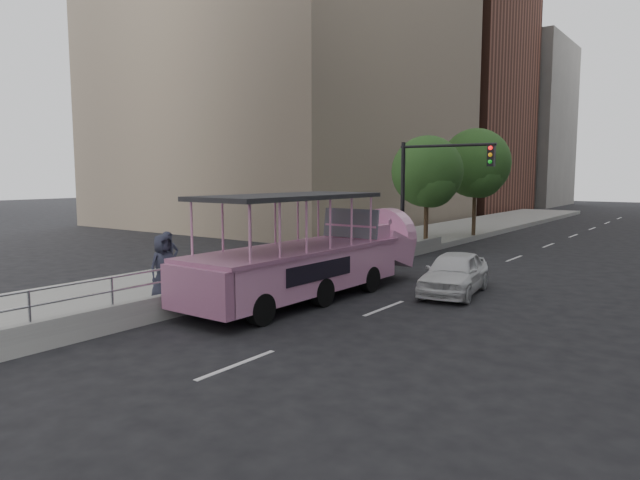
% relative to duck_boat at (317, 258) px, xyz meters
% --- Properties ---
extents(ground, '(160.00, 160.00, 0.00)m').
position_rel_duck_boat_xyz_m(ground, '(1.59, -4.26, -1.20)').
color(ground, black).
extents(sidewalk, '(5.50, 80.00, 0.30)m').
position_rel_duck_boat_xyz_m(sidewalk, '(-4.16, 5.74, -1.05)').
color(sidewalk, '#989893').
rests_on(sidewalk, ground).
extents(kerb_wall, '(0.24, 30.00, 0.36)m').
position_rel_duck_boat_xyz_m(kerb_wall, '(-1.53, -2.26, -0.72)').
color(kerb_wall, '#989893').
rests_on(kerb_wall, sidewalk).
extents(guardrail, '(0.07, 22.00, 0.71)m').
position_rel_duck_boat_xyz_m(guardrail, '(-1.53, -2.26, -0.05)').
color(guardrail, silver).
rests_on(guardrail, kerb_wall).
extents(duck_boat, '(2.57, 9.76, 3.23)m').
position_rel_duck_boat_xyz_m(duck_boat, '(0.00, 0.00, 0.00)').
color(duck_boat, black).
rests_on(duck_boat, ground).
extents(car, '(2.19, 4.18, 1.36)m').
position_rel_duck_boat_xyz_m(car, '(3.40, 2.83, -0.52)').
color(car, white).
rests_on(car, ground).
extents(pedestrian_near, '(0.52, 0.70, 1.76)m').
position_rel_duck_boat_xyz_m(pedestrian_near, '(-3.50, -2.90, -0.02)').
color(pedestrian_near, '#282B3B').
rests_on(pedestrian_near, sidewalk).
extents(pedestrian_far, '(0.61, 0.92, 1.86)m').
position_rel_duck_boat_xyz_m(pedestrian_far, '(-2.26, -4.12, 0.03)').
color(pedestrian_far, '#282B3B').
rests_on(pedestrian_far, sidewalk).
extents(parking_sign, '(0.17, 0.56, 2.53)m').
position_rel_duck_boat_xyz_m(parking_sign, '(-1.41, 3.45, 0.41)').
color(parking_sign, black).
rests_on(parking_sign, ground).
extents(traffic_signal, '(4.20, 0.32, 5.20)m').
position_rel_duck_boat_xyz_m(traffic_signal, '(-0.12, 8.24, 2.30)').
color(traffic_signal, black).
rests_on(traffic_signal, ground).
extents(street_tree_near, '(3.52, 3.52, 5.72)m').
position_rel_duck_boat_xyz_m(street_tree_near, '(-1.72, 11.67, 2.62)').
color(street_tree_near, '#39291A').
rests_on(street_tree_near, ground).
extents(street_tree_far, '(3.97, 3.97, 6.45)m').
position_rel_duck_boat_xyz_m(street_tree_far, '(-1.52, 17.67, 3.11)').
color(street_tree_far, '#39291A').
rests_on(street_tree_far, ground).
extents(midrise_brick, '(18.00, 16.00, 26.00)m').
position_rel_duck_boat_xyz_m(midrise_brick, '(-16.41, 43.74, 11.80)').
color(midrise_brick, brown).
rests_on(midrise_brick, ground).
extents(midrise_stone_b, '(16.00, 14.00, 20.00)m').
position_rel_duck_boat_xyz_m(midrise_stone_b, '(-14.41, 59.74, 8.80)').
color(midrise_stone_b, gray).
rests_on(midrise_stone_b, ground).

